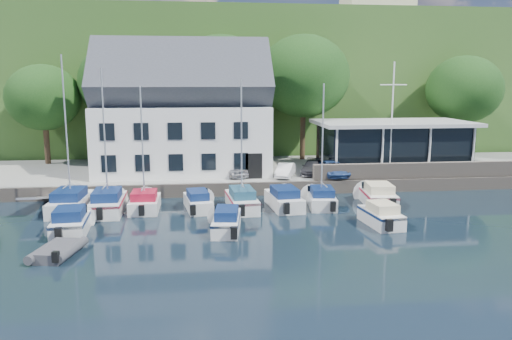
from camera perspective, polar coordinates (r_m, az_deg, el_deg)
The scene contains 32 objects.
ground at distance 27.55m, azimuth 5.78°, elevation -7.99°, with size 180.00×180.00×0.00m, color black.
quay at distance 44.18m, azimuth 0.98°, elevation -0.33°, with size 60.00×13.00×1.00m, color gray.
quay_face at distance 37.87m, azimuth 2.26°, elevation -2.12°, with size 60.00×0.30×1.00m, color #70655A.
hillside at distance 87.74m, azimuth -2.87°, elevation 9.82°, with size 160.00×75.00×16.00m, color #2F531F.
field_patch at distance 96.83m, azimuth 1.66°, elevation 14.69°, with size 50.00×30.00×0.30m, color #546532.
farmhouse at distance 83.16m, azimuth 13.65°, elevation 17.90°, with size 10.40×7.00×8.20m, color beige, non-canonical shape.
harbor_building at distance 42.20m, azimuth -8.34°, elevation 5.71°, with size 14.40×8.20×8.70m, color silver, non-canonical shape.
club_pavilion at distance 45.13m, azimuth 15.25°, elevation 2.81°, with size 13.20×7.20×4.10m, color black, non-canonical shape.
seawall at distance 41.57m, azimuth 18.76°, elevation -0.01°, with size 18.00×0.50×1.20m, color #70655A.
gangway at distance 37.21m, azimuth -23.28°, elevation -3.97°, with size 1.20×6.00×1.40m, color silver, non-canonical shape.
car_silver at distance 40.08m, azimuth -2.71°, elevation 0.25°, with size 1.56×3.87×1.32m, color #A0A0A4.
car_white at distance 39.68m, azimuth 3.39°, elevation -0.02°, with size 1.15×3.30×1.09m, color silver.
car_dgrey at distance 41.10m, azimuth 6.45°, elevation 0.30°, with size 1.56×3.84×1.11m, color #313036.
car_blue at distance 40.41m, azimuth 8.71°, elevation 0.21°, with size 1.49×3.79×1.29m, color navy.
flagpole at distance 41.66m, azimuth 15.26°, elevation 5.64°, with size 2.17×0.20×9.04m, color silver, non-canonical shape.
tree_0 at distance 49.41m, azimuth -23.00°, elevation 5.85°, with size 6.61×6.61×9.04m, color black, non-canonical shape.
tree_1 at distance 48.60m, azimuth -14.87°, elevation 7.46°, with size 8.11×8.11×11.08m, color black, non-canonical shape.
tree_2 at distance 48.20m, azimuth -3.94°, elevation 8.22°, with size 8.68×8.68×11.86m, color black, non-canonical shape.
tree_3 at distance 48.38m, azimuth 5.42°, elevation 8.23°, with size 8.70×8.70×11.89m, color black, non-canonical shape.
tree_5 at distance 53.62m, azimuth 22.55°, elevation 6.67°, with size 7.31×7.31×9.99m, color black, non-canonical shape.
boat_r1_0 at distance 34.63m, azimuth -20.81°, elevation 3.16°, with size 2.27×7.04×9.46m, color silver, non-canonical shape.
boat_r1_1 at distance 33.55m, azimuth -16.91°, elevation 3.29°, with size 2.16×6.60×9.59m, color silver, non-canonical shape.
boat_r1_2 at distance 33.45m, azimuth -12.84°, elevation 2.43°, with size 2.05×5.01×8.40m, color silver, non-canonical shape.
boat_r1_3 at distance 33.83m, azimuth -6.66°, elevation -3.38°, with size 1.65×5.49×1.35m, color silver, non-canonical shape.
boat_r1_4 at distance 32.98m, azimuth -1.67°, elevation 3.23°, with size 1.86×6.41×9.16m, color silver, non-canonical shape.
boat_r1_5 at distance 34.08m, azimuth 3.22°, elevation -3.12°, with size 2.00×6.09×1.47m, color silver, non-canonical shape.
boat_r1_6 at distance 34.13m, azimuth 7.60°, elevation 2.66°, with size 1.89×5.66×8.30m, color silver, non-canonical shape.
boat_r1_7 at distance 35.98m, azimuth 13.73°, elevation -2.64°, with size 2.13×5.86×1.53m, color silver, non-canonical shape.
boat_r2_0 at distance 30.23m, azimuth -20.41°, elevation -5.42°, with size 1.96×5.30×1.55m, color silver, non-canonical shape.
boat_r2_2 at distance 28.94m, azimuth -3.38°, elevation -5.62°, with size 1.61×5.64×1.39m, color silver, non-canonical shape.
boat_r2_4 at distance 30.92m, azimuth 14.10°, elevation -4.84°, with size 1.74×4.88×1.43m, color silver, non-canonical shape.
dinghy_1 at distance 26.80m, azimuth -21.72°, elevation -8.39°, with size 1.87×3.12×0.73m, color #393A3F, non-canonical shape.
Camera 1 is at (-5.70, -25.56, 8.58)m, focal length 35.00 mm.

